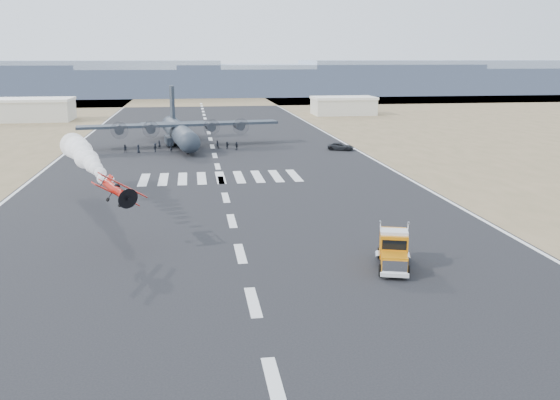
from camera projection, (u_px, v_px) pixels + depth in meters
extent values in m
plane|color=black|center=(253.00, 302.00, 46.77)|extent=(500.00, 500.00, 0.00)
cube|color=brown|center=(200.00, 99.00, 267.80)|extent=(500.00, 80.00, 0.00)
cube|color=#818FA4|center=(62.00, 79.00, 285.25)|extent=(150.00, 50.00, 17.00)
cube|color=#818FA4|center=(198.00, 82.00, 295.09)|extent=(150.00, 50.00, 13.00)
cube|color=#818FA4|center=(326.00, 79.00, 304.23)|extent=(150.00, 50.00, 15.00)
cube|color=#818FA4|center=(446.00, 77.00, 313.36)|extent=(150.00, 50.00, 17.00)
cube|color=#818FA4|center=(558.00, 80.00, 323.20)|extent=(150.00, 50.00, 13.00)
cube|color=#B8B5A4|center=(31.00, 111.00, 177.91)|extent=(24.00, 14.00, 6.00)
cube|color=silver|center=(29.00, 100.00, 177.13)|extent=(24.50, 14.50, 0.80)
cube|color=#B8B5A4|center=(343.00, 107.00, 196.94)|extent=(20.00, 12.00, 5.20)
cube|color=silver|center=(344.00, 98.00, 196.25)|extent=(20.50, 12.50, 0.80)
cube|color=black|center=(392.00, 258.00, 55.26)|extent=(2.95, 6.72, 0.25)
cube|color=#BA730A|center=(394.00, 261.00, 52.23)|extent=(2.85, 2.91, 1.28)
cube|color=silver|center=(395.00, 267.00, 51.07)|extent=(2.12, 0.76, 1.08)
cube|color=silver|center=(395.00, 275.00, 51.04)|extent=(2.44, 0.99, 0.34)
cube|color=#BA730A|center=(394.00, 246.00, 53.74)|extent=(2.86, 2.40, 2.17)
cube|color=black|center=(394.00, 245.00, 52.85)|extent=(2.11, 0.73, 0.89)
cube|color=silver|center=(394.00, 233.00, 53.75)|extent=(2.81, 2.21, 0.49)
cube|color=#BA730A|center=(393.00, 243.00, 55.51)|extent=(2.92, 2.59, 2.56)
cylinder|color=black|center=(381.00, 270.00, 52.19)|extent=(0.69, 1.15, 1.08)
cylinder|color=black|center=(407.00, 272.00, 51.88)|extent=(0.69, 1.15, 1.08)
cylinder|color=black|center=(380.00, 255.00, 56.17)|extent=(0.69, 1.15, 1.08)
cylinder|color=black|center=(404.00, 256.00, 55.86)|extent=(0.69, 1.15, 1.08)
cylinder|color=black|center=(380.00, 252.00, 57.12)|extent=(0.69, 1.15, 1.08)
cylinder|color=black|center=(404.00, 253.00, 56.81)|extent=(0.69, 1.15, 1.08)
cylinder|color=red|center=(116.00, 190.00, 58.78)|extent=(2.17, 4.70, 0.84)
sphere|color=black|center=(116.00, 187.00, 58.86)|extent=(0.65, 0.65, 0.65)
cylinder|color=black|center=(121.00, 195.00, 56.82)|extent=(1.05, 0.81, 0.93)
cylinder|color=black|center=(121.00, 195.00, 56.54)|extent=(1.97, 0.63, 2.05)
cube|color=red|center=(117.00, 194.00, 58.53)|extent=(4.77, 2.28, 3.17)
cube|color=red|center=(117.00, 184.00, 58.02)|extent=(4.92, 2.32, 3.27)
cube|color=red|center=(112.00, 181.00, 60.54)|extent=(0.34, 0.83, 0.93)
cube|color=red|center=(112.00, 186.00, 60.65)|extent=(1.97, 1.17, 0.07)
cylinder|color=black|center=(111.00, 203.00, 58.08)|extent=(0.23, 0.42, 0.41)
cylinder|color=black|center=(126.00, 202.00, 58.70)|extent=(0.23, 0.42, 0.41)
sphere|color=white|center=(112.00, 186.00, 60.82)|extent=(0.65, 0.65, 0.65)
sphere|color=white|center=(108.00, 181.00, 62.77)|extent=(0.88, 0.88, 0.88)
sphere|color=white|center=(104.00, 177.00, 64.72)|extent=(1.11, 1.11, 1.11)
sphere|color=white|center=(101.00, 173.00, 66.67)|extent=(1.34, 1.34, 1.34)
sphere|color=white|center=(98.00, 170.00, 68.62)|extent=(1.57, 1.57, 1.57)
sphere|color=white|center=(95.00, 167.00, 70.57)|extent=(1.80, 1.80, 1.80)
sphere|color=white|center=(92.00, 163.00, 72.52)|extent=(2.03, 2.03, 2.03)
sphere|color=white|center=(89.00, 160.00, 74.47)|extent=(2.26, 2.26, 2.26)
sphere|color=white|center=(86.00, 157.00, 76.42)|extent=(2.49, 2.49, 2.49)
sphere|color=white|center=(84.00, 155.00, 78.37)|extent=(2.72, 2.72, 2.72)
sphere|color=white|center=(81.00, 152.00, 80.32)|extent=(2.94, 2.94, 2.94)
sphere|color=white|center=(79.00, 150.00, 82.27)|extent=(3.17, 3.17, 3.17)
sphere|color=white|center=(77.00, 147.00, 84.23)|extent=(3.40, 3.40, 3.40)
sphere|color=white|center=(75.00, 145.00, 86.18)|extent=(3.63, 3.63, 3.63)
cylinder|color=#222A33|center=(180.00, 133.00, 127.75)|extent=(8.27, 29.91, 4.23)
sphere|color=#222A33|center=(190.00, 143.00, 113.95)|extent=(4.23, 4.23, 4.23)
cone|color=#222A33|center=(172.00, 126.00, 141.54)|extent=(5.06, 6.87, 4.23)
cube|color=#222A33|center=(180.00, 124.00, 126.29)|extent=(42.50, 10.23, 0.53)
cylinder|color=#222A33|center=(119.00, 129.00, 122.43)|extent=(2.44, 4.24, 1.90)
cylinder|color=#3F3F44|center=(119.00, 130.00, 120.46)|extent=(3.57, 0.55, 3.59)
cylinder|color=#222A33|center=(150.00, 128.00, 124.17)|extent=(2.44, 4.24, 1.90)
cylinder|color=#3F3F44|center=(151.00, 129.00, 122.20)|extent=(3.57, 0.55, 3.59)
cylinder|color=#222A33|center=(210.00, 126.00, 127.66)|extent=(2.44, 4.24, 1.90)
cylinder|color=#3F3F44|center=(212.00, 127.00, 125.69)|extent=(3.57, 0.55, 3.59)
cylinder|color=#222A33|center=(239.00, 125.00, 129.41)|extent=(2.44, 4.24, 1.90)
cylinder|color=#3F3F44|center=(241.00, 126.00, 127.44)|extent=(3.57, 0.55, 3.59)
cube|color=#222A33|center=(172.00, 104.00, 138.32)|extent=(1.28, 4.80, 8.46)
cube|color=#222A33|center=(173.00, 123.00, 139.86)|extent=(15.10, 5.18, 0.37)
cube|color=#222A33|center=(169.00, 140.00, 128.47)|extent=(2.13, 6.46, 1.69)
cylinder|color=black|center=(169.00, 143.00, 128.60)|extent=(0.68, 1.22, 1.16)
cube|color=#222A33|center=(190.00, 140.00, 129.75)|extent=(2.13, 6.46, 1.69)
cylinder|color=black|center=(190.00, 142.00, 129.88)|extent=(0.68, 1.22, 1.16)
cylinder|color=black|center=(188.00, 152.00, 117.44)|extent=(0.55, 1.00, 0.95)
imported|color=black|center=(341.00, 146.00, 122.52)|extent=(5.90, 4.56, 1.49)
imported|color=black|center=(171.00, 148.00, 119.69)|extent=(0.81, 0.86, 1.88)
imported|color=black|center=(217.00, 144.00, 124.89)|extent=(0.93, 0.73, 1.67)
imported|color=black|center=(155.00, 148.00, 119.88)|extent=(1.09, 1.29, 1.82)
imported|color=black|center=(237.00, 146.00, 122.74)|extent=(0.97, 1.12, 1.71)
imported|color=black|center=(138.00, 149.00, 118.87)|extent=(0.51, 0.82, 1.65)
imported|color=black|center=(227.00, 145.00, 123.78)|extent=(0.98, 1.53, 1.58)
imported|color=black|center=(159.00, 144.00, 124.38)|extent=(0.84, 0.81, 1.78)
imported|color=black|center=(125.00, 149.00, 119.38)|extent=(0.91, 0.74, 1.62)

